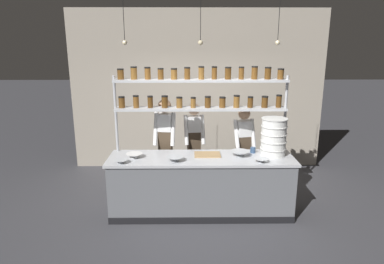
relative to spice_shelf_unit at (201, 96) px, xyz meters
name	(u,v)px	position (x,y,z in m)	size (l,w,h in m)	color
ground_plane	(201,212)	(0.00, -0.33, -1.81)	(40.00, 40.00, 0.00)	#3D3D42
back_wall	(198,91)	(0.00, 1.84, -0.17)	(5.23, 0.12, 3.27)	#9E9384
prep_counter	(201,185)	(0.00, -0.33, -1.35)	(2.83, 0.76, 0.92)	slate
spice_shelf_unit	(201,96)	(0.00, 0.00, 0.00)	(2.71, 0.28, 2.26)	#B7BABF
chef_left	(165,142)	(-0.58, 0.24, -0.82)	(0.38, 0.32, 1.72)	black
chef_center	(194,142)	(-0.10, 0.50, -0.90)	(0.39, 0.31, 1.60)	black
chef_right	(243,147)	(0.74, 0.28, -0.92)	(0.40, 0.33, 1.57)	black
container_stack	(274,137)	(1.11, -0.25, -0.60)	(0.40, 0.40, 0.59)	white
cutting_board	(207,155)	(0.10, -0.25, -0.88)	(0.40, 0.26, 0.02)	#A88456
prep_bowl_near_left	(261,160)	(0.87, -0.57, -0.86)	(0.22, 0.22, 0.06)	silver
prep_bowl_center_front	(175,159)	(-0.39, -0.51, -0.86)	(0.26, 0.26, 0.07)	#B2B7BC
prep_bowl_center_back	(134,156)	(-1.01, -0.35, -0.86)	(0.25, 0.25, 0.07)	white
prep_bowl_near_right	(240,154)	(0.60, -0.29, -0.85)	(0.29, 0.29, 0.08)	#B2B7BC
prep_bowl_far_left	(121,161)	(-1.17, -0.59, -0.86)	(0.20, 0.20, 0.06)	#B2B7BC
serving_cup_front	(253,150)	(0.83, -0.13, -0.85)	(0.08, 0.08, 0.09)	#334C70
pendant_light_row	(201,40)	(-0.01, -0.33, 0.83)	(2.21, 0.07, 0.65)	black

